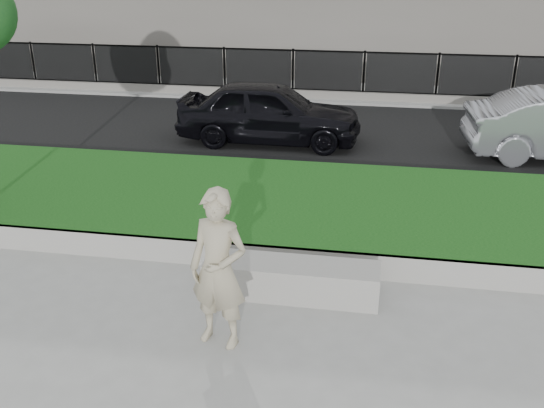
% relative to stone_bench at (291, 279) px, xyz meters
% --- Properties ---
extents(ground, '(90.00, 90.00, 0.00)m').
position_rel_stone_bench_xyz_m(ground, '(-1.00, -0.40, -0.25)').
color(ground, gray).
rests_on(ground, ground).
extents(grass_bank, '(34.00, 4.00, 0.40)m').
position_rel_stone_bench_xyz_m(grass_bank, '(-1.00, 2.60, -0.05)').
color(grass_bank, '#0F380E').
rests_on(grass_bank, ground).
extents(grass_kerb, '(34.00, 0.08, 0.40)m').
position_rel_stone_bench_xyz_m(grass_kerb, '(-1.00, 0.64, -0.05)').
color(grass_kerb, gray).
rests_on(grass_kerb, ground).
extents(street, '(34.00, 7.00, 0.04)m').
position_rel_stone_bench_xyz_m(street, '(-1.00, 8.10, -0.23)').
color(street, black).
rests_on(street, ground).
extents(far_pavement, '(34.00, 3.00, 0.12)m').
position_rel_stone_bench_xyz_m(far_pavement, '(-1.00, 12.60, -0.19)').
color(far_pavement, gray).
rests_on(far_pavement, ground).
extents(iron_fence, '(32.00, 0.30, 1.50)m').
position_rel_stone_bench_xyz_m(iron_fence, '(-1.00, 11.60, 0.29)').
color(iron_fence, slate).
rests_on(iron_fence, far_pavement).
extents(stone_bench, '(2.42, 0.61, 0.50)m').
position_rel_stone_bench_xyz_m(stone_bench, '(0.00, 0.00, 0.00)').
color(stone_bench, gray).
rests_on(stone_bench, ground).
extents(man, '(0.82, 0.64, 2.01)m').
position_rel_stone_bench_xyz_m(man, '(-0.70, -1.22, 0.76)').
color(man, '#B3A98A').
rests_on(man, ground).
extents(book, '(0.23, 0.19, 0.02)m').
position_rel_stone_bench_xyz_m(book, '(-1.05, -0.14, 0.26)').
color(book, white).
rests_on(book, stone_bench).
extents(car_dark, '(4.47, 1.84, 1.52)m').
position_rel_stone_bench_xyz_m(car_dark, '(-1.54, 6.96, 0.55)').
color(car_dark, black).
rests_on(car_dark, street).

